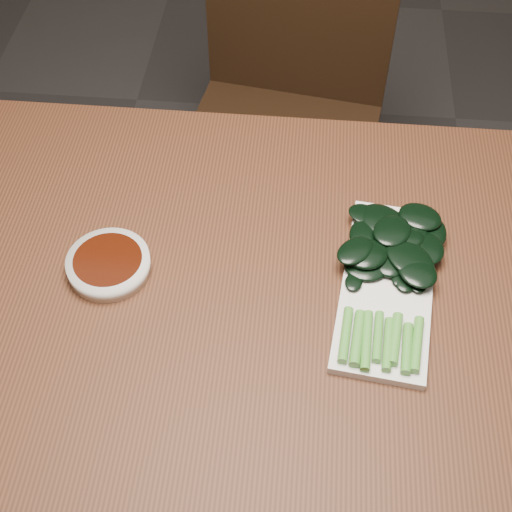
% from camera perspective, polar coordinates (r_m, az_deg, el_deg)
% --- Properties ---
extents(ground, '(6.00, 6.00, 0.00)m').
position_cam_1_polar(ground, '(1.73, 0.43, -17.62)').
color(ground, '#2A2828').
rests_on(ground, ground).
extents(table, '(1.40, 0.80, 0.75)m').
position_cam_1_polar(table, '(1.12, 0.63, -5.04)').
color(table, '#442313').
rests_on(table, ground).
extents(chair_far, '(0.51, 0.51, 0.89)m').
position_cam_1_polar(chair_far, '(1.76, 2.36, 11.60)').
color(chair_far, black).
rests_on(chair_far, ground).
extents(sauce_bowl, '(0.13, 0.13, 0.03)m').
position_cam_1_polar(sauce_bowl, '(1.10, -11.70, -0.66)').
color(sauce_bowl, silver).
rests_on(sauce_bowl, table).
extents(serving_plate, '(0.17, 0.33, 0.01)m').
position_cam_1_polar(serving_plate, '(1.08, 10.42, -2.45)').
color(serving_plate, silver).
rests_on(serving_plate, table).
extents(gai_lan, '(0.18, 0.32, 0.03)m').
position_cam_1_polar(gai_lan, '(1.09, 10.86, -0.27)').
color(gai_lan, '#4E9B35').
rests_on(gai_lan, serving_plate).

